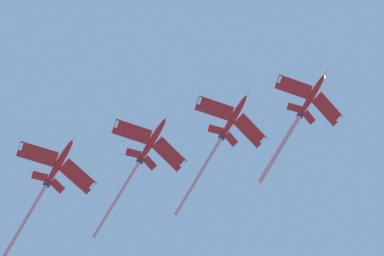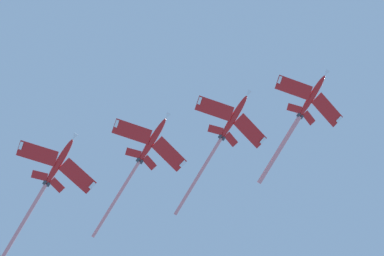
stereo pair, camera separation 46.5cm
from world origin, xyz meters
The scene contains 4 objects.
jet_lead centered at (-8.77, -28.28, 174.06)m, with size 22.21×25.57×13.87m.
jet_second centered at (10.19, -29.48, 167.68)m, with size 23.09×27.05×14.94m.
jet_third centered at (29.60, -32.61, 162.86)m, with size 22.94×26.70×14.34m.
jet_fourth centered at (50.88, -34.52, 155.63)m, with size 21.90×25.74×14.44m.
Camera 1 is at (16.70, 52.60, 1.65)m, focal length 71.94 mm.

